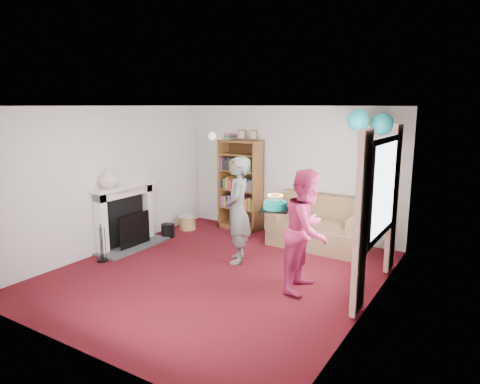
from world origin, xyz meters
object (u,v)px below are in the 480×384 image
Objects in this scene: sofa at (321,227)px; birthday_cake at (275,205)px; person_striped at (238,210)px; person_magenta at (307,230)px; bookcase at (241,185)px.

sofa is 4.34× the size of birthday_cake.
person_striped reaches higher than person_magenta.
person_striped is 1.02× the size of person_magenta.
person_striped is at bearing 69.89° from person_magenta.
person_striped is at bearing 154.76° from birthday_cake.
sofa is at bearing 11.90° from person_magenta.
person_striped is at bearing -60.11° from bookcase.
person_magenta is at bearing -42.00° from bookcase.
bookcase is at bearing 44.42° from person_magenta.
sofa is at bearing -7.15° from bookcase.
sofa is 1.79m from person_striped.
person_magenta is (0.52, -1.89, 0.50)m from sofa.
sofa is at bearing 91.03° from birthday_cake.
person_striped is 1.01m from birthday_cake.
bookcase is 5.16× the size of birthday_cake.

